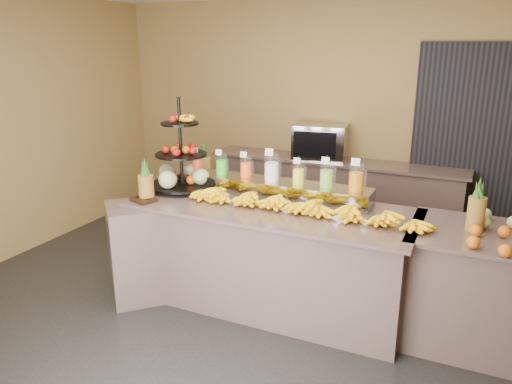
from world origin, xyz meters
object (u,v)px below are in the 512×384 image
Objects in this scene: right_fruit_pile at (498,230)px; oven_warmer at (320,141)px; fruit_stand at (185,167)px; banana_heap at (297,203)px; condiment_caddy at (144,200)px; pitcher_tray at (271,188)px.

right_fruit_pile is 0.79× the size of oven_warmer.
fruit_stand is 1.98m from oven_warmer.
oven_warmer reaches higher than banana_heap.
oven_warmer reaches higher than condiment_caddy.
fruit_stand reaches higher than pitcher_tray.
pitcher_tray is 2.09× the size of fruit_stand.
banana_heap is 2.04m from oven_warmer.
oven_warmer is (-0.07, 1.67, 0.13)m from pitcher_tray.
pitcher_tray is 0.85m from fruit_stand.
right_fruit_pile is at bearing 6.26° from condiment_caddy.
banana_heap is at bearing 13.00° from condiment_caddy.
banana_heap is 1.38m from condiment_caddy.
right_fruit_pile reaches higher than banana_heap.
pitcher_tray is 0.88× the size of banana_heap.
oven_warmer reaches higher than right_fruit_pile.
pitcher_tray is at bearing 170.56° from right_fruit_pile.
fruit_stand reaches higher than right_fruit_pile.
right_fruit_pile reaches higher than pitcher_tray.
pitcher_tray reaches higher than condiment_caddy.
pitcher_tray is 0.49m from banana_heap.
pitcher_tray is 1.92m from right_fruit_pile.
fruit_stand is at bearing 176.69° from right_fruit_pile.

